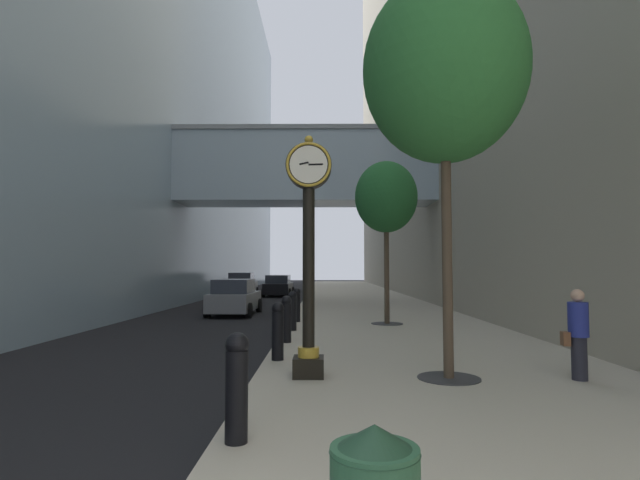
{
  "coord_description": "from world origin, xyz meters",
  "views": [
    {
      "loc": [
        1.27,
        -1.76,
        2.09
      ],
      "look_at": [
        1.08,
        23.52,
        3.53
      ],
      "focal_mm": 27.52,
      "sensor_mm": 36.0,
      "label": 1
    }
  ],
  "objects_px": {
    "bollard_third": "(278,330)",
    "street_tree_mid_near": "(386,198)",
    "bollard_fourth": "(286,318)",
    "pedestrian_walking": "(578,332)",
    "car_grey_mid": "(235,298)",
    "bollard_sixth": "(297,304)",
    "car_silver_near": "(242,285)",
    "bollard_nearest": "(237,385)",
    "street_tree_near": "(444,71)",
    "car_black_far": "(278,286)",
    "street_clock": "(309,243)",
    "bollard_fifth": "(292,310)"
  },
  "relations": [
    {
      "from": "bollard_fifth",
      "to": "street_tree_mid_near",
      "type": "xyz_separation_m",
      "value": [
        3.19,
        1.81,
        3.79
      ]
    },
    {
      "from": "bollard_fourth",
      "to": "car_silver_near",
      "type": "distance_m",
      "value": 23.33
    },
    {
      "from": "bollard_third",
      "to": "bollard_sixth",
      "type": "height_order",
      "value": "same"
    },
    {
      "from": "pedestrian_walking",
      "to": "car_silver_near",
      "type": "height_order",
      "value": "car_silver_near"
    },
    {
      "from": "bollard_nearest",
      "to": "bollard_fifth",
      "type": "bearing_deg",
      "value": 90.0
    },
    {
      "from": "bollard_sixth",
      "to": "car_silver_near",
      "type": "bearing_deg",
      "value": 105.56
    },
    {
      "from": "bollard_sixth",
      "to": "car_black_far",
      "type": "relative_size",
      "value": 0.27
    },
    {
      "from": "car_silver_near",
      "to": "car_black_far",
      "type": "distance_m",
      "value": 2.68
    },
    {
      "from": "bollard_sixth",
      "to": "car_black_far",
      "type": "distance_m",
      "value": 18.66
    },
    {
      "from": "street_clock",
      "to": "car_grey_mid",
      "type": "bearing_deg",
      "value": 105.93
    },
    {
      "from": "street_tree_near",
      "to": "car_silver_near",
      "type": "distance_m",
      "value": 28.59
    },
    {
      "from": "car_black_far",
      "to": "car_grey_mid",
      "type": "bearing_deg",
      "value": -92.43
    },
    {
      "from": "bollard_fourth",
      "to": "car_black_far",
      "type": "bearing_deg",
      "value": 95.8
    },
    {
      "from": "bollard_fourth",
      "to": "car_black_far",
      "type": "height_order",
      "value": "car_black_far"
    },
    {
      "from": "bollard_sixth",
      "to": "street_tree_mid_near",
      "type": "bearing_deg",
      "value": -11.42
    },
    {
      "from": "bollard_sixth",
      "to": "car_black_far",
      "type": "bearing_deg",
      "value": 97.32
    },
    {
      "from": "street_tree_near",
      "to": "car_black_far",
      "type": "bearing_deg",
      "value": 101.4
    },
    {
      "from": "bollard_nearest",
      "to": "pedestrian_walking",
      "type": "xyz_separation_m",
      "value": [
        5.44,
        3.11,
        0.18
      ]
    },
    {
      "from": "car_silver_near",
      "to": "street_tree_near",
      "type": "bearing_deg",
      "value": -73.16
    },
    {
      "from": "bollard_third",
      "to": "car_grey_mid",
      "type": "xyz_separation_m",
      "value": [
        -2.99,
        11.38,
        -0.01
      ]
    },
    {
      "from": "bollard_nearest",
      "to": "bollard_fourth",
      "type": "relative_size",
      "value": 1.0
    },
    {
      "from": "bollard_fifth",
      "to": "street_tree_near",
      "type": "relative_size",
      "value": 0.17
    },
    {
      "from": "bollard_fourth",
      "to": "pedestrian_walking",
      "type": "xyz_separation_m",
      "value": [
        5.44,
        -4.26,
        0.18
      ]
    },
    {
      "from": "street_clock",
      "to": "bollard_fifth",
      "type": "relative_size",
      "value": 3.59
    },
    {
      "from": "bollard_fourth",
      "to": "car_black_far",
      "type": "xyz_separation_m",
      "value": [
        -2.38,
        23.43,
        -0.01
      ]
    },
    {
      "from": "car_silver_near",
      "to": "car_black_far",
      "type": "xyz_separation_m",
      "value": [
        2.6,
        0.63,
        -0.08
      ]
    },
    {
      "from": "pedestrian_walking",
      "to": "car_grey_mid",
      "type": "distance_m",
      "value": 15.65
    },
    {
      "from": "car_grey_mid",
      "to": "street_tree_mid_near",
      "type": "bearing_deg",
      "value": -36.94
    },
    {
      "from": "bollard_nearest",
      "to": "bollard_fifth",
      "type": "distance_m",
      "value": 9.83
    },
    {
      "from": "street_tree_near",
      "to": "pedestrian_walking",
      "type": "height_order",
      "value": "street_tree_near"
    },
    {
      "from": "bollard_sixth",
      "to": "car_grey_mid",
      "type": "height_order",
      "value": "car_grey_mid"
    },
    {
      "from": "bollard_third",
      "to": "car_black_far",
      "type": "xyz_separation_m",
      "value": [
        -2.38,
        25.88,
        -0.01
      ]
    },
    {
      "from": "car_black_far",
      "to": "street_tree_near",
      "type": "bearing_deg",
      "value": -78.6
    },
    {
      "from": "street_clock",
      "to": "bollard_nearest",
      "type": "distance_m",
      "value": 3.83
    },
    {
      "from": "bollard_sixth",
      "to": "car_grey_mid",
      "type": "distance_m",
      "value": 5.0
    },
    {
      "from": "bollard_sixth",
      "to": "street_tree_near",
      "type": "height_order",
      "value": "street_tree_near"
    },
    {
      "from": "bollard_sixth",
      "to": "street_tree_mid_near",
      "type": "distance_m",
      "value": 4.99
    },
    {
      "from": "street_clock",
      "to": "pedestrian_walking",
      "type": "relative_size",
      "value": 2.78
    },
    {
      "from": "bollard_third",
      "to": "street_tree_mid_near",
      "type": "relative_size",
      "value": 0.21
    },
    {
      "from": "bollard_sixth",
      "to": "street_tree_mid_near",
      "type": "relative_size",
      "value": 0.21
    },
    {
      "from": "pedestrian_walking",
      "to": "car_grey_mid",
      "type": "relative_size",
      "value": 0.39
    },
    {
      "from": "bollard_nearest",
      "to": "car_grey_mid",
      "type": "height_order",
      "value": "car_grey_mid"
    },
    {
      "from": "street_tree_near",
      "to": "car_grey_mid",
      "type": "distance_m",
      "value": 15.29
    },
    {
      "from": "car_black_far",
      "to": "car_silver_near",
      "type": "bearing_deg",
      "value": -166.31
    },
    {
      "from": "bollard_fourth",
      "to": "bollard_sixth",
      "type": "relative_size",
      "value": 1.0
    },
    {
      "from": "car_silver_near",
      "to": "bollard_nearest",
      "type": "bearing_deg",
      "value": -80.63
    },
    {
      "from": "bollard_nearest",
      "to": "bollard_fourth",
      "type": "bearing_deg",
      "value": 90.0
    },
    {
      "from": "bollard_fifth",
      "to": "car_black_far",
      "type": "height_order",
      "value": "car_black_far"
    },
    {
      "from": "street_tree_mid_near",
      "to": "pedestrian_walking",
      "type": "bearing_deg",
      "value": -75.23
    },
    {
      "from": "bollard_fourth",
      "to": "street_clock",
      "type": "bearing_deg",
      "value": -80.11
    }
  ]
}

